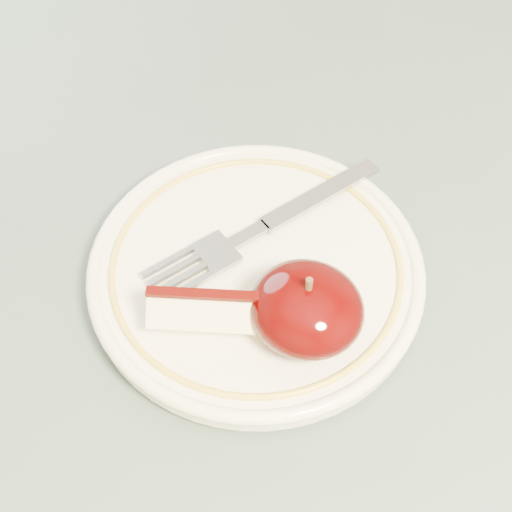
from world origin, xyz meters
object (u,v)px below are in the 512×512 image
at_px(table, 224,302).
at_px(plate, 256,269).
at_px(apple_half, 306,309).
at_px(fork, 263,227).

bearing_deg(table, plate, -32.05).
bearing_deg(apple_half, fork, 135.45).
distance_m(plate, fork, 0.03).
relative_size(table, fork, 5.47).
xyz_separation_m(plate, fork, (-0.01, 0.03, 0.01)).
relative_size(table, apple_half, 13.68).
bearing_deg(fork, plate, -135.20).
bearing_deg(plate, fork, 107.51).
bearing_deg(plate, apple_half, -30.54).
distance_m(apple_half, fork, 0.08).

